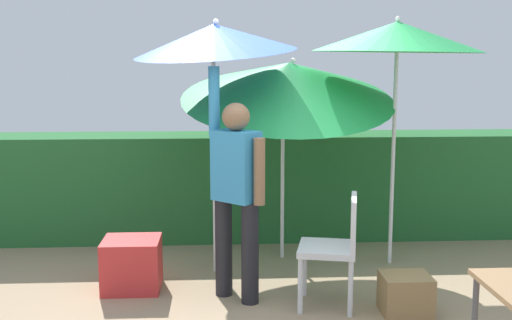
# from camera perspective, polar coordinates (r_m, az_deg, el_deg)

# --- Properties ---
(ground_plane) EXTENTS (24.00, 24.00, 0.00)m
(ground_plane) POSITION_cam_1_polar(r_m,az_deg,el_deg) (5.22, 0.19, -12.53)
(ground_plane) COLOR #9E8466
(hedge_row) EXTENTS (8.00, 0.70, 1.13)m
(hedge_row) POSITION_cam_1_polar(r_m,az_deg,el_deg) (6.87, -0.75, -2.33)
(hedge_row) COLOR #23602D
(hedge_row) RESTS_ON ground_plane
(umbrella_rainbow) EXTENTS (1.45, 1.45, 2.36)m
(umbrella_rainbow) POSITION_cam_1_polar(r_m,az_deg,el_deg) (5.54, -3.81, 10.97)
(umbrella_rainbow) COLOR silver
(umbrella_rainbow) RESTS_ON ground_plane
(umbrella_orange) EXTENTS (2.05, 2.07, 2.18)m
(umbrella_orange) POSITION_cam_1_polar(r_m,az_deg,el_deg) (5.97, 2.95, 7.21)
(umbrella_orange) COLOR silver
(umbrella_orange) RESTS_ON ground_plane
(umbrella_yellow) EXTENTS (1.58, 1.57, 2.32)m
(umbrella_yellow) POSITION_cam_1_polar(r_m,az_deg,el_deg) (5.93, 12.79, 10.89)
(umbrella_yellow) COLOR silver
(umbrella_yellow) RESTS_ON ground_plane
(person_vendor) EXTENTS (0.47, 0.44, 1.88)m
(person_vendor) POSITION_cam_1_polar(r_m,az_deg,el_deg) (4.96, -1.82, -2.43)
(person_vendor) COLOR black
(person_vendor) RESTS_ON ground_plane
(chair_plastic) EXTENTS (0.52, 0.52, 0.89)m
(chair_plastic) POSITION_cam_1_polar(r_m,az_deg,el_deg) (4.95, 7.36, -7.59)
(chair_plastic) COLOR silver
(chair_plastic) RESTS_ON ground_plane
(cooler_box) EXTENTS (0.48, 0.44, 0.44)m
(cooler_box) POSITION_cam_1_polar(r_m,az_deg,el_deg) (5.46, -11.27, -9.32)
(cooler_box) COLOR red
(cooler_box) RESTS_ON ground_plane
(crate_cardboard) EXTENTS (0.37, 0.32, 0.31)m
(crate_cardboard) POSITION_cam_1_polar(r_m,az_deg,el_deg) (5.02, 13.51, -11.84)
(crate_cardboard) COLOR #9E7A4C
(crate_cardboard) RESTS_ON ground_plane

